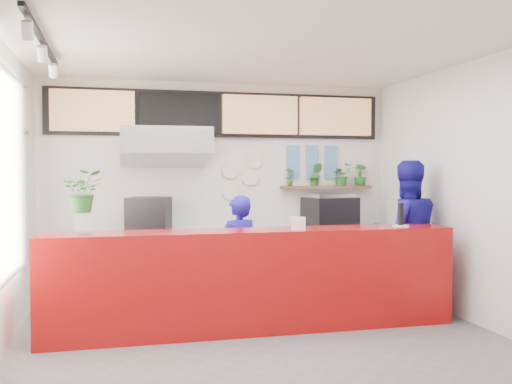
{
  "coord_description": "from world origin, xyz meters",
  "views": [
    {
      "loc": [
        -1.44,
        -5.61,
        1.73
      ],
      "look_at": [
        0.1,
        0.7,
        1.5
      ],
      "focal_mm": 40.0,
      "sensor_mm": 36.0,
      "label": 1
    }
  ],
  "objects_px": {
    "espresso_machine": "(330,213)",
    "pepper_mill": "(401,214)",
    "staff_right": "(406,235)",
    "panini_oven": "(149,215)",
    "service_counter": "(254,280)",
    "staff_center": "(238,256)"
  },
  "relations": [
    {
      "from": "panini_oven",
      "to": "staff_right",
      "type": "height_order",
      "value": "staff_right"
    },
    {
      "from": "espresso_machine",
      "to": "pepper_mill",
      "type": "xyz_separation_m",
      "value": [
        0.16,
        -1.83,
        0.11
      ]
    },
    {
      "from": "service_counter",
      "to": "pepper_mill",
      "type": "distance_m",
      "value": 1.87
    },
    {
      "from": "pepper_mill",
      "to": "service_counter",
      "type": "bearing_deg",
      "value": 178.87
    },
    {
      "from": "panini_oven",
      "to": "pepper_mill",
      "type": "relative_size",
      "value": 2.12
    },
    {
      "from": "espresso_machine",
      "to": "staff_right",
      "type": "relative_size",
      "value": 0.38
    },
    {
      "from": "espresso_machine",
      "to": "pepper_mill",
      "type": "height_order",
      "value": "pepper_mill"
    },
    {
      "from": "espresso_machine",
      "to": "staff_center",
      "type": "bearing_deg",
      "value": -157.8
    },
    {
      "from": "staff_right",
      "to": "panini_oven",
      "type": "bearing_deg",
      "value": -14.34
    },
    {
      "from": "staff_center",
      "to": "staff_right",
      "type": "distance_m",
      "value": 2.15
    },
    {
      "from": "service_counter",
      "to": "pepper_mill",
      "type": "bearing_deg",
      "value": -1.13
    },
    {
      "from": "espresso_machine",
      "to": "panini_oven",
      "type": "bearing_deg",
      "value": 166.61
    },
    {
      "from": "staff_center",
      "to": "staff_right",
      "type": "relative_size",
      "value": 0.77
    },
    {
      "from": "panini_oven",
      "to": "espresso_machine",
      "type": "xyz_separation_m",
      "value": [
        2.61,
        0.0,
        -0.02
      ]
    },
    {
      "from": "staff_right",
      "to": "pepper_mill",
      "type": "relative_size",
      "value": 7.36
    },
    {
      "from": "espresso_machine",
      "to": "pepper_mill",
      "type": "relative_size",
      "value": 2.78
    },
    {
      "from": "espresso_machine",
      "to": "staff_right",
      "type": "xyz_separation_m",
      "value": [
        0.51,
        -1.31,
        -0.19
      ]
    },
    {
      "from": "staff_right",
      "to": "espresso_machine",
      "type": "bearing_deg",
      "value": -60.13
    },
    {
      "from": "service_counter",
      "to": "pepper_mill",
      "type": "relative_size",
      "value": 17.67
    },
    {
      "from": "service_counter",
      "to": "espresso_machine",
      "type": "relative_size",
      "value": 6.36
    },
    {
      "from": "staff_center",
      "to": "pepper_mill",
      "type": "relative_size",
      "value": 5.68
    },
    {
      "from": "service_counter",
      "to": "staff_center",
      "type": "xyz_separation_m",
      "value": [
        -0.04,
        0.64,
        0.17
      ]
    }
  ]
}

